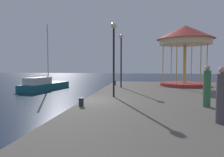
% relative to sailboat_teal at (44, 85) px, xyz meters
% --- Properties ---
extents(ground_plane, '(120.00, 120.00, 0.00)m').
position_rel_sailboat_teal_xyz_m(ground_plane, '(7.54, -10.74, -0.57)').
color(ground_plane, '#162338').
extents(quay_dock, '(14.71, 28.14, 0.80)m').
position_rel_sailboat_teal_xyz_m(quay_dock, '(14.90, -10.74, -0.17)').
color(quay_dock, '#5B564F').
rests_on(quay_dock, ground).
extents(sailboat_teal, '(3.34, 7.06, 7.38)m').
position_rel_sailboat_teal_xyz_m(sailboat_teal, '(0.00, 0.00, 0.00)').
color(sailboat_teal, '#19606B').
rests_on(sailboat_teal, ground).
extents(carousel, '(5.33, 5.33, 5.72)m').
position_rel_sailboat_teal_xyz_m(carousel, '(14.86, -1.41, 4.54)').
color(carousel, '#B23333').
rests_on(carousel, quay_dock).
extents(lamp_post_mid_promenade, '(0.36, 0.36, 4.58)m').
position_rel_sailboat_teal_xyz_m(lamp_post_mid_promenade, '(9.10, -9.34, 3.34)').
color(lamp_post_mid_promenade, black).
rests_on(lamp_post_mid_promenade, quay_dock).
extents(lamp_post_far_end, '(0.36, 0.36, 4.70)m').
position_rel_sailboat_teal_xyz_m(lamp_post_far_end, '(9.02, -3.71, 3.40)').
color(lamp_post_far_end, black).
rests_on(lamp_post_far_end, quay_dock).
extents(bollard_south, '(0.24, 0.24, 0.40)m').
position_rel_sailboat_teal_xyz_m(bollard_south, '(8.10, -0.98, 0.43)').
color(bollard_south, '#2D2D33').
rests_on(bollard_south, quay_dock).
extents(bollard_center, '(0.24, 0.24, 0.40)m').
position_rel_sailboat_teal_xyz_m(bollard_center, '(7.93, -12.60, 0.43)').
color(bollard_center, '#2D2D33').
rests_on(bollard_center, quay_dock).
extents(person_mid_promenade, '(0.34, 0.34, 1.94)m').
position_rel_sailboat_teal_xyz_m(person_mid_promenade, '(13.52, -14.91, 1.15)').
color(person_mid_promenade, '#514C56').
rests_on(person_mid_promenade, quay_dock).
extents(person_far_corner, '(0.34, 0.34, 1.97)m').
position_rel_sailboat_teal_xyz_m(person_far_corner, '(13.91, -11.93, 1.16)').
color(person_far_corner, '#387247').
rests_on(person_far_corner, quay_dock).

